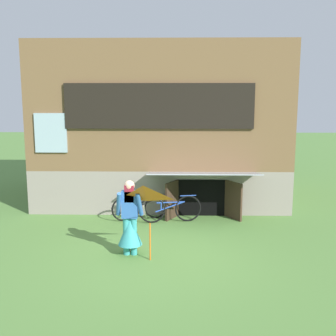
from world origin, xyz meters
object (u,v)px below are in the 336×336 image
Objects in this scene: bicycle_blue at (170,209)px; kite at (143,204)px; bicycle_black at (140,207)px; person at (130,224)px.

kite is at bearing -109.53° from bicycle_blue.
bicycle_black is (-0.35, 3.13, -0.91)m from kite.
bicycle_black is at bearing 66.30° from person.
person is 0.97× the size of bicycle_blue.
kite is 1.00× the size of bicycle_black.
bicycle_blue is at bearing -32.95° from bicycle_black.
person is at bearing -108.16° from bicycle_black.
bicycle_blue is (0.82, 2.37, -0.31)m from person.
bicycle_blue is at bearing 46.84° from person.
person is 1.08× the size of bicycle_black.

